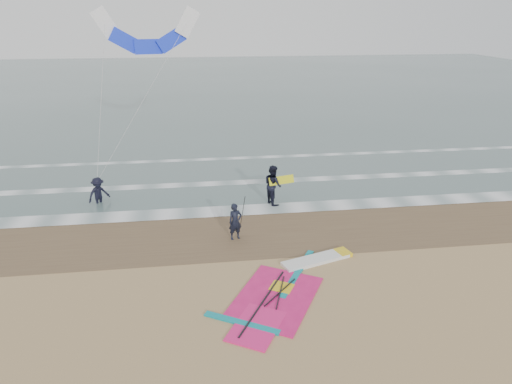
{
  "coord_description": "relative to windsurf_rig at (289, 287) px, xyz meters",
  "views": [
    {
      "loc": [
        -2.6,
        -11.59,
        8.83
      ],
      "look_at": [
        -0.39,
        5.0,
        2.2
      ],
      "focal_mm": 32.0,
      "sensor_mm": 36.0,
      "label": 1
    }
  ],
  "objects": [
    {
      "name": "ground",
      "position": [
        -0.27,
        -1.5,
        -0.04
      ],
      "size": [
        120.0,
        120.0,
        0.0
      ],
      "primitive_type": "plane",
      "color": "tan",
      "rests_on": "ground"
    },
    {
      "name": "sea_water",
      "position": [
        -0.27,
        46.5,
        -0.03
      ],
      "size": [
        120.0,
        80.0,
        0.02
      ],
      "primitive_type": "cube",
      "color": "#47605E",
      "rests_on": "ground"
    },
    {
      "name": "wet_sand_band",
      "position": [
        -0.27,
        4.5,
        -0.03
      ],
      "size": [
        120.0,
        5.0,
        0.01
      ],
      "primitive_type": "cube",
      "color": "brown",
      "rests_on": "ground"
    },
    {
      "name": "foam_waterline",
      "position": [
        -0.27,
        8.94,
        -0.01
      ],
      "size": [
        120.0,
        9.15,
        0.02
      ],
      "color": "white",
      "rests_on": "ground"
    },
    {
      "name": "windsurf_rig",
      "position": [
        0.0,
        0.0,
        0.0
      ],
      "size": [
        5.82,
        5.51,
        0.14
      ],
      "color": "white",
      "rests_on": "ground"
    },
    {
      "name": "person_standing",
      "position": [
        -1.48,
        3.86,
        0.75
      ],
      "size": [
        0.66,
        0.53,
        1.57
      ],
      "primitive_type": "imported",
      "rotation": [
        0.0,
        0.0,
        0.3
      ],
      "color": "black",
      "rests_on": "ground"
    },
    {
      "name": "person_walking",
      "position": [
        0.68,
        7.36,
        0.95
      ],
      "size": [
        1.03,
        1.16,
        1.97
      ],
      "primitive_type": "imported",
      "rotation": [
        0.0,
        0.0,
        1.92
      ],
      "color": "black",
      "rests_on": "ground"
    },
    {
      "name": "person_wading",
      "position": [
        -7.8,
        8.49,
        0.81
      ],
      "size": [
        1.25,
        1.18,
        1.7
      ],
      "primitive_type": "imported",
      "rotation": [
        0.0,
        0.0,
        0.67
      ],
      "color": "black",
      "rests_on": "ground"
    },
    {
      "name": "held_pole",
      "position": [
        -1.18,
        3.86,
        1.11
      ],
      "size": [
        0.17,
        0.86,
        1.82
      ],
      "color": "black",
      "rests_on": "ground"
    },
    {
      "name": "carried_kiteboard",
      "position": [
        1.08,
        7.26,
        1.21
      ],
      "size": [
        1.3,
        0.51,
        0.39
      ],
      "color": "yellow",
      "rests_on": "ground"
    },
    {
      "name": "surf_kite",
      "position": [
        -5.26,
        13.35,
        7.63
      ],
      "size": [
        5.74,
        5.08,
        8.03
      ],
      "color": "white",
      "rests_on": "ground"
    }
  ]
}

